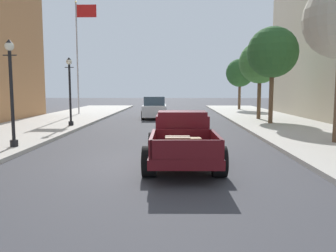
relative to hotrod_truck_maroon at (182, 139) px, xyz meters
name	(u,v)px	position (x,y,z in m)	size (l,w,h in m)	color
ground_plane	(151,164)	(-0.94, -0.08, -0.75)	(140.00, 140.00, 0.00)	#3D3D42
hotrod_truck_maroon	(182,139)	(0.00, 0.00, 0.00)	(2.25, 4.97, 1.58)	#510F14
car_background_white	(154,108)	(-1.79, 15.61, 0.01)	(2.02, 4.37, 1.65)	silver
street_lamp_near	(11,85)	(-6.10, 1.99, 1.63)	(0.50, 0.32, 3.85)	black
street_lamp_far	(70,86)	(-6.19, 9.11, 1.63)	(0.50, 0.32, 3.85)	black
flagpole	(80,45)	(-8.06, 18.11, 5.02)	(1.74, 0.16, 9.16)	#B2B2B7
street_tree_second	(273,53)	(5.59, 10.62, 3.63)	(3.02, 3.02, 5.77)	brown
street_tree_third	(260,63)	(5.60, 13.63, 3.25)	(2.88, 2.88, 5.32)	brown
street_tree_farthest	(240,73)	(6.25, 24.43, 3.03)	(2.79, 2.79, 5.05)	brown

